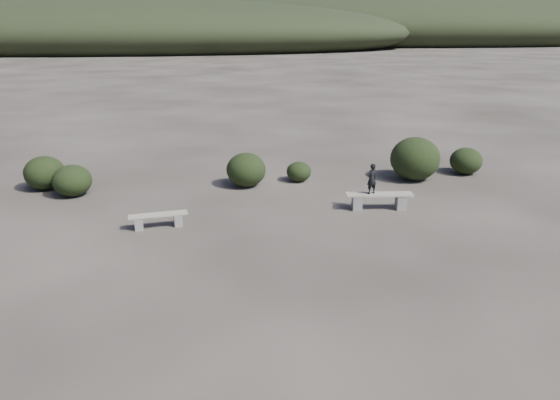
{
  "coord_description": "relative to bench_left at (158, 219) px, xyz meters",
  "views": [
    {
      "loc": [
        -0.64,
        -9.69,
        5.57
      ],
      "look_at": [
        0.32,
        3.5,
        1.1
      ],
      "focal_mm": 35.0,
      "sensor_mm": 36.0,
      "label": 1
    }
  ],
  "objects": [
    {
      "name": "shrub_e",
      "position": [
        10.61,
        4.69,
        0.25
      ],
      "size": [
        1.17,
        1.17,
        0.98
      ],
      "primitive_type": "ellipsoid",
      "color": "black",
      "rests_on": "ground"
    },
    {
      "name": "mountain_ridges",
      "position": [
        -4.52,
        334.45,
        10.59
      ],
      "size": [
        500.0,
        400.0,
        56.0
      ],
      "color": "black",
      "rests_on": "ground"
    },
    {
      "name": "bench_right",
      "position": [
        6.45,
        1.04,
        0.06
      ],
      "size": [
        2.02,
        0.5,
        0.5
      ],
      "rotation": [
        0.0,
        0.0,
        -0.04
      ],
      "color": "gray",
      "rests_on": "ground"
    },
    {
      "name": "shrub_c",
      "position": [
        4.34,
        4.17,
        0.11
      ],
      "size": [
        0.88,
        0.88,
        0.7
      ],
      "primitive_type": "ellipsoid",
      "color": "black",
      "rests_on": "ground"
    },
    {
      "name": "shrub_f",
      "position": [
        -4.3,
        3.9,
        0.32
      ],
      "size": [
        1.33,
        1.33,
        1.13
      ],
      "primitive_type": "ellipsoid",
      "color": "black",
      "rests_on": "ground"
    },
    {
      "name": "shrub_b",
      "position": [
        2.48,
        3.72,
        0.34
      ],
      "size": [
        1.35,
        1.35,
        1.16
      ],
      "primitive_type": "ellipsoid",
      "color": "black",
      "rests_on": "ground"
    },
    {
      "name": "ground",
      "position": [
        2.97,
        -4.61,
        -0.24
      ],
      "size": [
        1200.0,
        1200.0,
        0.0
      ],
      "primitive_type": "plane",
      "color": "#292420",
      "rests_on": "ground"
    },
    {
      "name": "bench_left",
      "position": [
        0.0,
        0.0,
        0.0
      ],
      "size": [
        1.64,
        0.65,
        0.4
      ],
      "rotation": [
        0.0,
        0.0,
        0.2
      ],
      "color": "gray",
      "rests_on": "ground"
    },
    {
      "name": "shrub_a",
      "position": [
        -3.17,
        3.08,
        0.27
      ],
      "size": [
        1.25,
        1.25,
        1.02
      ],
      "primitive_type": "ellipsoid",
      "color": "black",
      "rests_on": "ground"
    },
    {
      "name": "seated_person",
      "position": [
        6.19,
        1.05,
        0.72
      ],
      "size": [
        0.4,
        0.34,
        0.93
      ],
      "primitive_type": "imported",
      "rotation": [
        0.0,
        0.0,
        3.54
      ],
      "color": "black",
      "rests_on": "bench_right"
    },
    {
      "name": "shrub_d",
      "position": [
        8.48,
        4.1,
        0.52
      ],
      "size": [
        1.75,
        1.75,
        1.53
      ],
      "primitive_type": "ellipsoid",
      "color": "black",
      "rests_on": "ground"
    }
  ]
}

